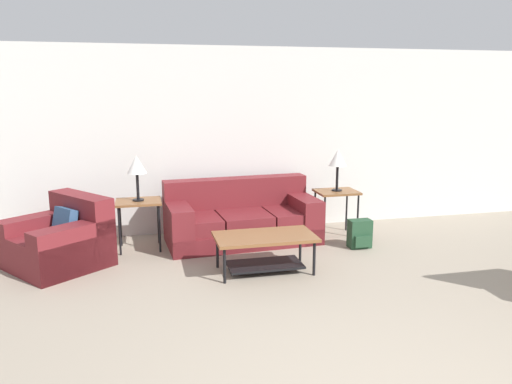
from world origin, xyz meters
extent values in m
cube|color=silver|center=(0.00, 4.76, 1.30)|extent=(9.13, 0.06, 2.60)
cube|color=maroon|center=(-0.22, 4.09, 0.11)|extent=(2.05, 1.06, 0.22)
cube|color=maroon|center=(-0.88, 4.03, 0.32)|extent=(0.70, 0.87, 0.20)
cube|color=maroon|center=(-0.22, 4.07, 0.32)|extent=(0.70, 0.87, 0.20)
cube|color=maroon|center=(0.44, 4.12, 0.32)|extent=(0.70, 0.87, 0.20)
cube|color=maroon|center=(-0.25, 4.42, 0.62)|extent=(2.00, 0.40, 0.40)
cube|color=maroon|center=(-1.08, 4.03, 0.29)|extent=(0.34, 0.94, 0.58)
cube|color=maroon|center=(0.63, 4.15, 0.29)|extent=(0.34, 0.94, 0.58)
cube|color=maroon|center=(-2.50, 3.66, 0.20)|extent=(1.35, 1.35, 0.40)
cube|color=maroon|center=(-2.23, 3.87, 0.60)|extent=(0.81, 0.93, 0.40)
cube|color=maroon|center=(-2.72, 3.94, 0.28)|extent=(0.91, 0.78, 0.56)
cube|color=maroon|center=(-2.28, 3.38, 0.28)|extent=(0.91, 0.78, 0.56)
cube|color=#33567F|center=(-2.40, 3.73, 0.50)|extent=(0.36, 0.38, 0.36)
cube|color=brown|center=(-0.20, 2.96, 0.41)|extent=(1.12, 0.61, 0.04)
cylinder|color=black|center=(-0.70, 2.72, 0.20)|extent=(0.03, 0.03, 0.39)
cylinder|color=black|center=(0.30, 2.72, 0.20)|extent=(0.03, 0.03, 0.39)
cylinder|color=black|center=(-0.70, 3.20, 0.20)|extent=(0.03, 0.03, 0.39)
cylinder|color=black|center=(0.30, 3.20, 0.20)|extent=(0.03, 0.03, 0.39)
cube|color=black|center=(-0.20, 2.96, 0.08)|extent=(0.84, 0.42, 0.02)
cube|color=brown|center=(-1.56, 4.11, 0.62)|extent=(0.56, 0.46, 0.03)
cylinder|color=black|center=(-1.80, 3.92, 0.30)|extent=(0.03, 0.03, 0.61)
cylinder|color=black|center=(-1.32, 3.92, 0.30)|extent=(0.03, 0.03, 0.61)
cylinder|color=black|center=(-1.80, 4.30, 0.30)|extent=(0.03, 0.03, 0.61)
cylinder|color=black|center=(-1.32, 4.30, 0.30)|extent=(0.03, 0.03, 0.61)
cube|color=brown|center=(1.12, 4.11, 0.62)|extent=(0.56, 0.46, 0.03)
cylinder|color=black|center=(0.87, 3.92, 0.30)|extent=(0.03, 0.03, 0.61)
cylinder|color=black|center=(1.36, 3.92, 0.30)|extent=(0.03, 0.03, 0.61)
cylinder|color=black|center=(0.87, 4.30, 0.30)|extent=(0.03, 0.03, 0.61)
cylinder|color=black|center=(1.36, 4.30, 0.30)|extent=(0.03, 0.03, 0.61)
cylinder|color=black|center=(-1.56, 4.11, 0.65)|extent=(0.14, 0.14, 0.02)
cylinder|color=black|center=(-1.56, 4.11, 0.82)|extent=(0.04, 0.04, 0.33)
cone|color=white|center=(-1.56, 4.11, 1.10)|extent=(0.24, 0.24, 0.22)
cylinder|color=black|center=(1.12, 4.11, 0.65)|extent=(0.14, 0.14, 0.02)
cylinder|color=black|center=(1.12, 4.11, 0.82)|extent=(0.04, 0.04, 0.33)
cone|color=white|center=(1.12, 4.11, 1.10)|extent=(0.24, 0.24, 0.22)
cube|color=#23472D|center=(1.21, 3.52, 0.18)|extent=(0.29, 0.17, 0.37)
cube|color=#23472D|center=(1.21, 3.41, 0.11)|extent=(0.22, 0.05, 0.15)
cylinder|color=#23472D|center=(1.13, 3.62, 0.20)|extent=(0.02, 0.02, 0.28)
cylinder|color=#23472D|center=(1.29, 3.62, 0.20)|extent=(0.02, 0.02, 0.28)
camera|label=1|loc=(-1.53, -2.21, 2.03)|focal=35.00mm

